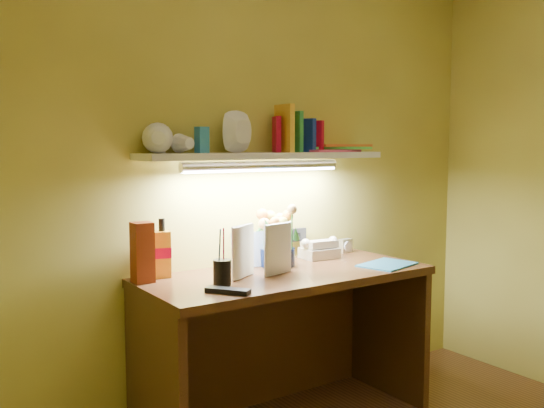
{
  "coord_description": "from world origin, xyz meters",
  "views": [
    {
      "loc": [
        -1.65,
        -1.1,
        1.36
      ],
      "look_at": [
        0.02,
        1.35,
        1.06
      ],
      "focal_mm": 40.0,
      "sensor_mm": 36.0,
      "label": 1
    }
  ],
  "objects_px": {
    "desk": "(286,349)",
    "telephone": "(319,248)",
    "desk_clock": "(345,246)",
    "whisky_bottle": "(162,248)",
    "flower_bouquet": "(277,235)"
  },
  "relations": [
    {
      "from": "desk",
      "to": "desk_clock",
      "type": "height_order",
      "value": "desk_clock"
    },
    {
      "from": "whisky_bottle",
      "to": "telephone",
      "type": "bearing_deg",
      "value": -2.89
    },
    {
      "from": "desk",
      "to": "desk_clock",
      "type": "bearing_deg",
      "value": 22.5
    },
    {
      "from": "telephone",
      "to": "desk_clock",
      "type": "bearing_deg",
      "value": 16.55
    },
    {
      "from": "telephone",
      "to": "desk_clock",
      "type": "xyz_separation_m",
      "value": [
        0.23,
        0.05,
        -0.02
      ]
    },
    {
      "from": "flower_bouquet",
      "to": "whisky_bottle",
      "type": "height_order",
      "value": "flower_bouquet"
    },
    {
      "from": "desk",
      "to": "telephone",
      "type": "distance_m",
      "value": 0.59
    },
    {
      "from": "telephone",
      "to": "desk",
      "type": "bearing_deg",
      "value": -147.62
    },
    {
      "from": "desk",
      "to": "telephone",
      "type": "xyz_separation_m",
      "value": [
        0.35,
        0.19,
        0.43
      ]
    },
    {
      "from": "desk",
      "to": "flower_bouquet",
      "type": "height_order",
      "value": "flower_bouquet"
    },
    {
      "from": "telephone",
      "to": "whisky_bottle",
      "type": "height_order",
      "value": "whisky_bottle"
    },
    {
      "from": "desk",
      "to": "flower_bouquet",
      "type": "distance_m",
      "value": 0.55
    },
    {
      "from": "desk",
      "to": "telephone",
      "type": "bearing_deg",
      "value": 28.32
    },
    {
      "from": "desk",
      "to": "whisky_bottle",
      "type": "distance_m",
      "value": 0.77
    },
    {
      "from": "desk",
      "to": "whisky_bottle",
      "type": "relative_size",
      "value": 5.18
    }
  ]
}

